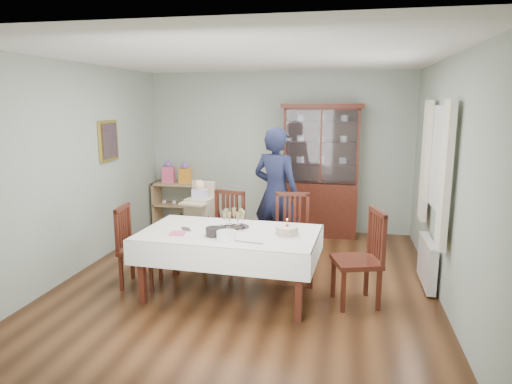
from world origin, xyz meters
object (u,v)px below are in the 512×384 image
(chair_far_left, at_px, (224,246))
(high_chair, at_px, (200,225))
(sideboard, at_px, (179,205))
(gift_bag_pink, at_px, (168,173))
(chair_end_right, at_px, (357,276))
(dining_table, at_px, (230,263))
(gift_bag_orange, at_px, (185,174))
(chair_end_left, at_px, (139,262))
(chair_far_right, at_px, (291,250))
(china_cabinet, at_px, (321,169))
(birthday_cake, at_px, (287,231))
(champagne_tray, at_px, (234,223))
(woman, at_px, (276,194))

(chair_far_left, distance_m, high_chair, 0.75)
(sideboard, distance_m, gift_bag_pink, 0.60)
(chair_end_right, bearing_deg, dining_table, -104.99)
(chair_end_right, distance_m, gift_bag_orange, 3.99)
(high_chair, relative_size, gift_bag_pink, 2.82)
(gift_bag_pink, bearing_deg, chair_end_left, -75.87)
(sideboard, height_order, chair_far_left, chair_far_left)
(chair_far_right, bearing_deg, gift_bag_orange, 133.31)
(sideboard, relative_size, chair_end_left, 0.91)
(china_cabinet, height_order, chair_far_left, china_cabinet)
(chair_far_left, distance_m, birthday_cake, 1.39)
(chair_end_left, relative_size, chair_end_right, 0.93)
(chair_far_right, bearing_deg, birthday_cake, -92.30)
(champagne_tray, relative_size, gift_bag_pink, 0.93)
(woman, distance_m, birthday_cake, 1.46)
(champagne_tray, bearing_deg, birthday_cake, -15.16)
(dining_table, relative_size, china_cabinet, 0.95)
(high_chair, bearing_deg, gift_bag_pink, 137.02)
(china_cabinet, relative_size, gift_bag_pink, 5.61)
(chair_far_right, relative_size, gift_bag_pink, 2.66)
(dining_table, relative_size, sideboard, 2.28)
(high_chair, bearing_deg, chair_far_right, -11.39)
(gift_bag_orange, bearing_deg, chair_end_left, -82.45)
(sideboard, xyz_separation_m, champagne_tray, (1.65, -2.57, 0.42))
(chair_end_left, height_order, birthday_cake, chair_end_left)
(champagne_tray, distance_m, gift_bag_pink, 3.13)
(dining_table, xyz_separation_m, champagne_tray, (0.02, 0.15, 0.44))
(dining_table, xyz_separation_m, chair_far_left, (-0.30, 0.85, -0.08))
(chair_end_left, height_order, woman, woman)
(gift_bag_pink, bearing_deg, champagne_tray, -54.38)
(china_cabinet, bearing_deg, dining_table, -107.77)
(woman, relative_size, high_chair, 1.71)
(chair_far_left, distance_m, gift_bag_pink, 2.47)
(champagne_tray, relative_size, gift_bag_orange, 0.97)
(dining_table, distance_m, chair_far_left, 0.91)
(high_chair, height_order, birthday_cake, high_chair)
(dining_table, bearing_deg, chair_end_right, 2.33)
(chair_end_left, bearing_deg, china_cabinet, -43.14)
(china_cabinet, height_order, champagne_tray, china_cabinet)
(china_cabinet, distance_m, champagne_tray, 2.70)
(birthday_cake, bearing_deg, chair_end_right, 6.21)
(sideboard, bearing_deg, chair_far_left, -54.18)
(chair_far_right, xyz_separation_m, chair_end_right, (0.83, -0.80, 0.01))
(gift_bag_pink, bearing_deg, chair_far_right, -37.21)
(chair_far_right, bearing_deg, chair_end_right, -49.67)
(sideboard, height_order, birthday_cake, birthday_cake)
(woman, distance_m, high_chair, 1.23)
(chair_far_right, bearing_deg, chair_end_left, -161.36)
(chair_far_left, xyz_separation_m, birthday_cake, (0.96, -0.88, 0.51))
(high_chair, height_order, gift_bag_orange, gift_bag_orange)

